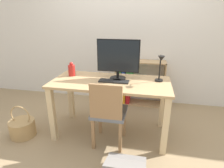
{
  "coord_description": "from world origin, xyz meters",
  "views": [
    {
      "loc": [
        0.46,
        -2.16,
        1.52
      ],
      "look_at": [
        0.0,
        0.1,
        0.67
      ],
      "focal_mm": 30.0,
      "sensor_mm": 36.0,
      "label": 1
    }
  ],
  "objects_px": {
    "desk_lamp": "(160,66)",
    "chair": "(108,112)",
    "monitor": "(118,58)",
    "basket": "(22,128)",
    "bookshelf": "(131,83)",
    "vase": "(72,70)",
    "keyboard": "(114,81)"
  },
  "relations": [
    {
      "from": "desk_lamp",
      "to": "chair",
      "type": "xyz_separation_m",
      "value": [
        -0.56,
        -0.34,
        -0.49
      ]
    },
    {
      "from": "monitor",
      "to": "basket",
      "type": "xyz_separation_m",
      "value": [
        -1.2,
        -0.43,
        -0.9
      ]
    },
    {
      "from": "bookshelf",
      "to": "basket",
      "type": "distance_m",
      "value": 1.85
    },
    {
      "from": "monitor",
      "to": "desk_lamp",
      "type": "height_order",
      "value": "monitor"
    },
    {
      "from": "chair",
      "to": "basket",
      "type": "distance_m",
      "value": 1.21
    },
    {
      "from": "desk_lamp",
      "to": "bookshelf",
      "type": "distance_m",
      "value": 1.16
    },
    {
      "from": "desk_lamp",
      "to": "basket",
      "type": "bearing_deg",
      "value": -167.71
    },
    {
      "from": "chair",
      "to": "desk_lamp",
      "type": "bearing_deg",
      "value": 21.71
    },
    {
      "from": "vase",
      "to": "chair",
      "type": "bearing_deg",
      "value": -33.5
    },
    {
      "from": "desk_lamp",
      "to": "basket",
      "type": "xyz_separation_m",
      "value": [
        -1.72,
        -0.38,
        -0.83
      ]
    },
    {
      "from": "keyboard",
      "to": "vase",
      "type": "height_order",
      "value": "vase"
    },
    {
      "from": "vase",
      "to": "basket",
      "type": "relative_size",
      "value": 0.43
    },
    {
      "from": "desk_lamp",
      "to": "chair",
      "type": "bearing_deg",
      "value": -149.01
    },
    {
      "from": "basket",
      "to": "vase",
      "type": "bearing_deg",
      "value": 37.08
    },
    {
      "from": "desk_lamp",
      "to": "bookshelf",
      "type": "height_order",
      "value": "desk_lamp"
    },
    {
      "from": "monitor",
      "to": "vase",
      "type": "height_order",
      "value": "monitor"
    },
    {
      "from": "basket",
      "to": "chair",
      "type": "bearing_deg",
      "value": 1.9
    },
    {
      "from": "vase",
      "to": "chair",
      "type": "relative_size",
      "value": 0.22
    },
    {
      "from": "monitor",
      "to": "vase",
      "type": "relative_size",
      "value": 2.85
    },
    {
      "from": "chair",
      "to": "basket",
      "type": "bearing_deg",
      "value": 172.62
    },
    {
      "from": "bookshelf",
      "to": "keyboard",
      "type": "bearing_deg",
      "value": -97.24
    },
    {
      "from": "monitor",
      "to": "basket",
      "type": "height_order",
      "value": "monitor"
    },
    {
      "from": "keyboard",
      "to": "basket",
      "type": "xyz_separation_m",
      "value": [
        -1.18,
        -0.29,
        -0.63
      ]
    },
    {
      "from": "desk_lamp",
      "to": "monitor",
      "type": "bearing_deg",
      "value": 174.39
    },
    {
      "from": "keyboard",
      "to": "basket",
      "type": "bearing_deg",
      "value": -165.95
    },
    {
      "from": "monitor",
      "to": "vase",
      "type": "bearing_deg",
      "value": 179.61
    },
    {
      "from": "monitor",
      "to": "vase",
      "type": "distance_m",
      "value": 0.66
    },
    {
      "from": "vase",
      "to": "chair",
      "type": "distance_m",
      "value": 0.8
    },
    {
      "from": "keyboard",
      "to": "vase",
      "type": "distance_m",
      "value": 0.63
    },
    {
      "from": "chair",
      "to": "monitor",
      "type": "bearing_deg",
      "value": 74.46
    },
    {
      "from": "desk_lamp",
      "to": "chair",
      "type": "distance_m",
      "value": 0.82
    },
    {
      "from": "desk_lamp",
      "to": "vase",
      "type": "bearing_deg",
      "value": 177.26
    }
  ]
}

